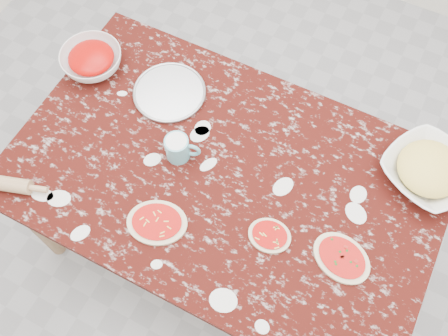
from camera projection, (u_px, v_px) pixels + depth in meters
ground at (224, 239)px, 2.51m from camera, size 4.00×4.00×0.00m
worktable at (224, 183)px, 1.92m from camera, size 1.60×1.00×0.75m
pizza_tray at (170, 93)px, 2.00m from camera, size 0.37×0.37×0.01m
sauce_bowl at (92, 60)px, 2.03m from camera, size 0.29×0.29×0.08m
cheese_bowl at (428, 171)px, 1.80m from camera, size 0.42×0.42×0.08m
flour_mug at (178, 148)px, 1.83m from camera, size 0.13×0.09×0.11m
pizza_left at (157, 222)px, 1.75m from camera, size 0.26×0.23×0.02m
pizza_mid at (270, 236)px, 1.72m from camera, size 0.17×0.14×0.02m
pizza_right at (342, 258)px, 1.69m from camera, size 0.25×0.21×0.02m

